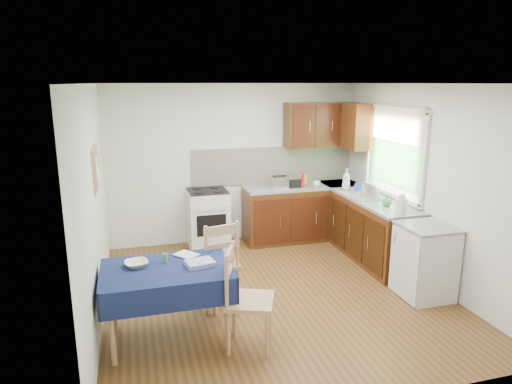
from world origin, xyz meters
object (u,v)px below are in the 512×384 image
object	(u,v)px
dish_rack	(370,196)
chair_far	(217,261)
chair_near	(244,296)
dining_table	(167,278)
sandwich_press	(291,182)
kettle	(401,204)
toaster	(279,182)

from	to	relation	value
dish_rack	chair_far	bearing A→B (deg)	-137.79
chair_near	dining_table	bearing A→B (deg)	85.90
chair_near	sandwich_press	world-z (taller)	sandwich_press
dining_table	sandwich_press	distance (m)	3.27
dining_table	sandwich_press	xyz separation A→B (m)	(2.16, 2.44, 0.33)
sandwich_press	kettle	xyz separation A→B (m)	(0.83, -1.79, 0.03)
chair_near	kettle	xyz separation A→B (m)	(2.29, 0.98, 0.48)
dish_rack	dining_table	bearing A→B (deg)	-132.67
chair_far	sandwich_press	distance (m)	2.49
chair_near	toaster	size ratio (longest dim) A/B	3.77
toaster	dish_rack	distance (m)	1.42
dish_rack	kettle	distance (m)	0.80
dining_table	kettle	world-z (taller)	kettle
sandwich_press	dish_rack	distance (m)	1.31
sandwich_press	chair_near	bearing A→B (deg)	-94.94
dish_rack	sandwich_press	bearing A→B (deg)	152.24
sandwich_press	dish_rack	size ratio (longest dim) A/B	0.61
kettle	chair_far	bearing A→B (deg)	-177.48
dining_table	dish_rack	bearing A→B (deg)	7.70
chair_near	toaster	xyz separation A→B (m)	(1.25, 2.73, 0.46)
chair_far	sandwich_press	xyz separation A→B (m)	(1.55, 1.89, 0.43)
chair_far	toaster	bearing A→B (deg)	-138.75
dining_table	chair_far	xyz separation A→B (m)	(0.60, 0.54, -0.11)
chair_far	sandwich_press	bearing A→B (deg)	-142.08
toaster	sandwich_press	bearing A→B (deg)	24.54
chair_far	dish_rack	xyz separation A→B (m)	(2.40, 0.90, 0.38)
dining_table	kettle	distance (m)	3.08
sandwich_press	toaster	bearing A→B (deg)	-145.78
dining_table	chair_far	size ratio (longest dim) A/B	1.21
chair_near	dish_rack	bearing A→B (deg)	-31.16
dining_table	toaster	bearing A→B (deg)	32.90
dining_table	chair_near	size ratio (longest dim) A/B	1.25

